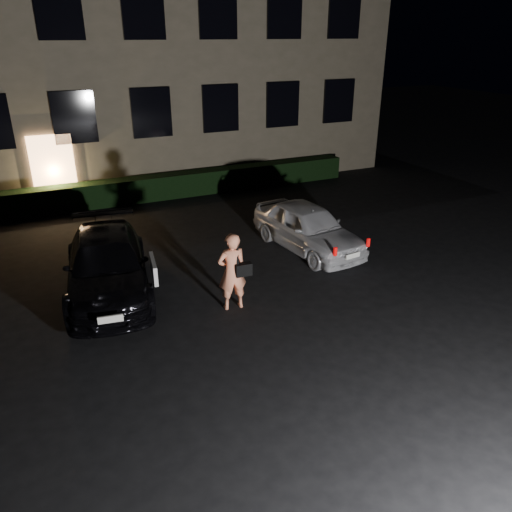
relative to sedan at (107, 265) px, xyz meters
name	(u,v)px	position (x,y,z in m)	size (l,w,h in m)	color
ground	(303,346)	(2.98, -3.94, -0.66)	(80.00, 80.00, 0.00)	black
building	(120,21)	(2.98, 11.05, 5.34)	(20.00, 8.11, 12.00)	brown
hedge	(161,187)	(2.98, 6.56, -0.23)	(15.00, 0.70, 0.85)	black
sedan	(107,265)	(0.00, 0.00, 0.00)	(2.47, 4.75, 1.31)	black
hatch	(308,227)	(5.47, 0.22, -0.01)	(1.98, 3.97, 1.30)	silver
man	(232,271)	(2.33, -1.96, 0.23)	(0.73, 0.46, 1.76)	#F68E65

